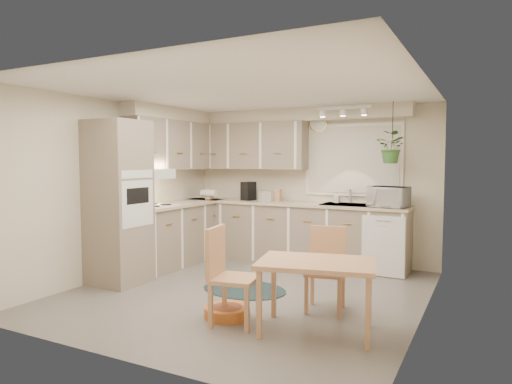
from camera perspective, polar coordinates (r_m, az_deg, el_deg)
floor at (r=5.63m, az=-1.16°, el=-12.44°), size 4.20×4.20×0.00m
ceiling at (r=5.46m, az=-1.20°, el=12.47°), size 4.20×4.20×0.00m
wall_back at (r=7.33m, az=6.68°, el=0.88°), size 4.00×0.04×2.40m
wall_front at (r=3.72m, az=-16.83°, el=-2.27°), size 4.00×0.04×2.40m
wall_left at (r=6.61m, az=-16.60°, el=0.41°), size 0.04×4.20×2.40m
wall_right at (r=4.80m, az=20.30°, el=-0.97°), size 0.04×4.20×2.40m
base_cab_left at (r=7.16m, az=-9.85°, el=-5.26°), size 0.60×1.85×0.90m
base_cab_back at (r=7.21m, az=4.29°, el=-5.15°), size 3.60×0.60×0.90m
counter_left at (r=7.09m, az=-9.84°, el=-1.52°), size 0.64×1.89×0.04m
counter_back at (r=7.14m, az=4.28°, el=-1.44°), size 3.64×0.64×0.04m
oven_stack at (r=6.13m, az=-16.82°, el=-1.27°), size 0.65×0.65×2.10m
wall_oven_face at (r=5.91m, az=-14.59°, el=-1.42°), size 0.02×0.56×0.58m
upper_cab_left at (r=7.25m, az=-10.18°, el=5.76°), size 0.35×2.00×0.75m
upper_cab_back at (r=7.58m, az=-0.88°, el=5.74°), size 2.00×0.35×0.75m
soffit_left at (r=7.29m, az=-10.38°, el=9.48°), size 0.30×2.00×0.20m
soffit_back at (r=7.29m, az=4.84°, el=9.54°), size 3.60×0.30×0.20m
cooktop at (r=6.64m, az=-12.77°, el=-1.72°), size 0.52×0.58×0.02m
range_hood at (r=6.62m, az=-12.96°, el=2.21°), size 0.40×0.60×0.14m
window_blinds at (r=7.07m, az=11.95°, el=3.96°), size 1.40×0.02×1.00m
window_frame at (r=7.08m, az=11.97°, el=3.95°), size 1.50×0.02×1.10m
sink at (r=6.85m, az=11.26°, el=-1.90°), size 0.70×0.48×0.10m
dishwasher_front at (r=6.48m, az=15.58°, el=-6.56°), size 0.58×0.02×0.83m
track_light_bar at (r=6.61m, az=10.82°, el=10.31°), size 0.80×0.04×0.04m
wall_clock at (r=7.26m, az=7.78°, el=8.58°), size 0.30×0.03×0.30m
dining_table at (r=4.37m, az=7.55°, el=-12.81°), size 1.19×0.92×0.67m
chair_left at (r=4.50m, az=-2.64°, el=-10.43°), size 0.51×0.51×0.95m
chair_back at (r=4.93m, az=8.67°, el=-9.60°), size 0.48×0.48×0.88m
braided_rug at (r=5.75m, az=-1.49°, el=-12.05°), size 1.17×0.93×0.01m
pet_bed at (r=4.80m, az=-3.64°, el=-14.74°), size 0.54×0.54×0.11m
microwave at (r=6.59m, az=16.21°, el=-0.33°), size 0.56×0.38×0.35m
soap_bottle at (r=7.04m, az=10.07°, el=-1.07°), size 0.10×0.18×0.08m
hanging_plant at (r=6.56m, az=16.66°, el=4.95°), size 0.54×0.56×0.35m
coffee_maker at (r=7.45m, az=-0.95°, el=0.13°), size 0.21×0.24×0.30m
toaster at (r=7.32m, az=1.44°, el=-0.49°), size 0.30×0.22×0.16m
knife_block at (r=7.28m, az=2.78°, el=-0.38°), size 0.09×0.09×0.20m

